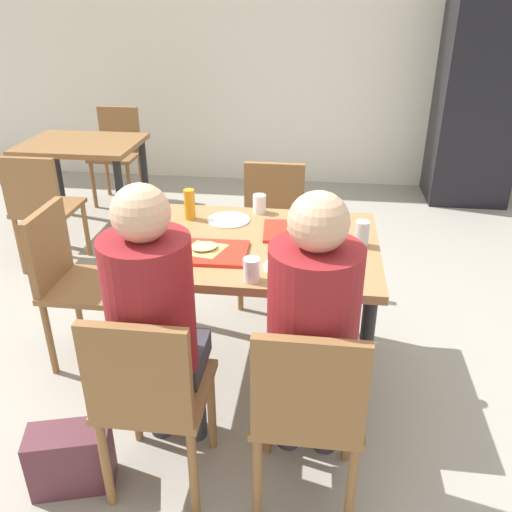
% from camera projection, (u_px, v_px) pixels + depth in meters
% --- Properties ---
extents(ground_plane, '(10.00, 10.00, 0.02)m').
position_uv_depth(ground_plane, '(256.00, 369.00, 2.88)').
color(ground_plane, '#9E998E').
extents(back_wall, '(10.00, 0.10, 2.80)m').
position_uv_depth(back_wall, '(298.00, 38.00, 5.09)').
color(back_wall, silver).
rests_on(back_wall, ground_plane).
extents(main_table, '(1.16, 0.88, 0.75)m').
position_uv_depth(main_table, '(256.00, 260.00, 2.58)').
color(main_table, '#9E7247').
rests_on(main_table, ground_plane).
extents(chair_near_left, '(0.40, 0.40, 0.86)m').
position_uv_depth(chair_near_left, '(149.00, 393.00, 1.95)').
color(chair_near_left, olive).
rests_on(chair_near_left, ground_plane).
extents(chair_near_right, '(0.40, 0.40, 0.86)m').
position_uv_depth(chair_near_right, '(308.00, 407.00, 1.89)').
color(chair_near_right, olive).
rests_on(chair_near_right, ground_plane).
extents(chair_far_side, '(0.40, 0.40, 0.86)m').
position_uv_depth(chair_far_side, '(272.00, 222.00, 3.38)').
color(chair_far_side, olive).
rests_on(chair_far_side, ground_plane).
extents(chair_left_end, '(0.40, 0.40, 0.86)m').
position_uv_depth(chair_left_end, '(71.00, 275.00, 2.76)').
color(chair_left_end, olive).
rests_on(chair_left_end, ground_plane).
extents(person_in_red, '(0.32, 0.42, 1.27)m').
position_uv_depth(person_in_red, '(155.00, 315.00, 1.97)').
color(person_in_red, '#383842').
rests_on(person_in_red, ground_plane).
extents(person_in_brown_jacket, '(0.32, 0.42, 1.27)m').
position_uv_depth(person_in_brown_jacket, '(313.00, 326.00, 1.90)').
color(person_in_brown_jacket, '#383842').
rests_on(person_in_brown_jacket, ground_plane).
extents(tray_red_near, '(0.37, 0.27, 0.02)m').
position_uv_depth(tray_red_near, '(207.00, 252.00, 2.42)').
color(tray_red_near, red).
rests_on(tray_red_near, main_table).
extents(tray_red_far, '(0.38, 0.29, 0.02)m').
position_uv_depth(tray_red_far, '(300.00, 231.00, 2.63)').
color(tray_red_far, red).
rests_on(tray_red_far, main_table).
extents(paper_plate_center, '(0.22, 0.22, 0.01)m').
position_uv_depth(paper_plate_center, '(229.00, 220.00, 2.77)').
color(paper_plate_center, white).
rests_on(paper_plate_center, main_table).
extents(paper_plate_near_edge, '(0.22, 0.22, 0.01)m').
position_uv_depth(paper_plate_near_edge, '(289.00, 267.00, 2.30)').
color(paper_plate_near_edge, white).
rests_on(paper_plate_near_edge, main_table).
extents(pizza_slice_a, '(0.23, 0.22, 0.02)m').
position_uv_depth(pizza_slice_a, '(204.00, 248.00, 2.43)').
color(pizza_slice_a, '#DBAD60').
rests_on(pizza_slice_a, tray_red_near).
extents(pizza_slice_b, '(0.20, 0.25, 0.02)m').
position_uv_depth(pizza_slice_b, '(305.00, 230.00, 2.61)').
color(pizza_slice_b, '#DBAD60').
rests_on(pizza_slice_b, tray_red_far).
extents(plastic_cup_a, '(0.07, 0.07, 0.10)m').
position_uv_depth(plastic_cup_a, '(259.00, 204.00, 2.85)').
color(plastic_cup_a, white).
rests_on(plastic_cup_a, main_table).
extents(plastic_cup_b, '(0.07, 0.07, 0.10)m').
position_uv_depth(plastic_cup_b, '(252.00, 270.00, 2.18)').
color(plastic_cup_b, white).
rests_on(plastic_cup_b, main_table).
extents(soda_can, '(0.07, 0.07, 0.12)m').
position_uv_depth(soda_can, '(362.00, 234.00, 2.48)').
color(soda_can, '#B7BCC6').
rests_on(soda_can, main_table).
extents(condiment_bottle, '(0.06, 0.06, 0.16)m').
position_uv_depth(condiment_bottle, '(190.00, 204.00, 2.76)').
color(condiment_bottle, orange).
rests_on(condiment_bottle, main_table).
extents(foil_bundle, '(0.10, 0.10, 0.10)m').
position_uv_depth(foil_bundle, '(153.00, 229.00, 2.55)').
color(foil_bundle, silver).
rests_on(foil_bundle, main_table).
extents(handbag, '(0.35, 0.24, 0.28)m').
position_uv_depth(handbag, '(71.00, 459.00, 2.14)').
color(handbag, '#592D38').
rests_on(handbag, ground_plane).
extents(drink_fridge, '(0.70, 0.60, 1.90)m').
position_uv_depth(drink_fridge, '(479.00, 97.00, 4.79)').
color(drink_fridge, black).
rests_on(drink_fridge, ground_plane).
extents(background_table, '(0.90, 0.70, 0.75)m').
position_uv_depth(background_table, '(83.00, 158.00, 4.26)').
color(background_table, olive).
rests_on(background_table, ground_plane).
extents(background_chair_near, '(0.40, 0.40, 0.86)m').
position_uv_depth(background_chair_near, '(41.00, 204.00, 3.66)').
color(background_chair_near, olive).
rests_on(background_chair_near, ground_plane).
extents(background_chair_far, '(0.40, 0.40, 0.86)m').
position_uv_depth(background_chair_far, '(118.00, 147.00, 4.96)').
color(background_chair_far, olive).
rests_on(background_chair_far, ground_plane).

